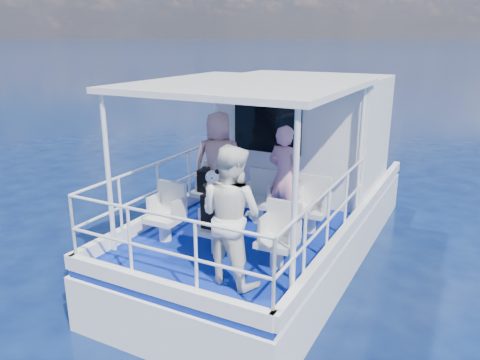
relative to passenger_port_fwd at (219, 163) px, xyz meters
name	(u,v)px	position (x,y,z in m)	size (l,w,h in m)	color
ground	(252,276)	(0.80, -0.33, -1.77)	(2000.00, 2000.00, 0.00)	#08143F
hull	(276,252)	(0.80, 0.67, -1.77)	(3.00, 7.00, 1.60)	white
deck	(277,209)	(0.80, 0.67, -0.92)	(2.90, 6.90, 0.10)	navy
cabin	(305,133)	(0.80, 1.97, 0.23)	(2.85, 2.00, 2.20)	white
canopy	(247,85)	(0.80, -0.53, 1.37)	(3.00, 3.20, 0.08)	white
canopy_posts	(245,163)	(0.80, -0.58, 0.23)	(2.77, 2.97, 2.20)	white
railings	(235,207)	(0.80, -0.91, -0.37)	(2.84, 3.59, 1.00)	white
seat_port_fwd	(211,202)	(-0.10, -0.13, -0.68)	(0.48, 0.46, 0.38)	silver
seat_center_fwd	(258,211)	(0.80, -0.13, -0.68)	(0.48, 0.46, 0.38)	silver
seat_stbd_fwd	(310,220)	(1.70, -0.13, -0.68)	(0.48, 0.46, 0.38)	silver
seat_port_aft	(165,228)	(-0.10, -1.43, -0.68)	(0.48, 0.46, 0.38)	silver
seat_center_aft	(217,240)	(0.80, -1.43, -0.68)	(0.48, 0.46, 0.38)	silver
seat_stbd_aft	(277,253)	(1.70, -1.43, -0.68)	(0.48, 0.46, 0.38)	silver
passenger_port_fwd	(219,163)	(0.00, 0.00, 0.00)	(0.65, 0.46, 1.73)	tan
passenger_stbd_fwd	(285,177)	(1.25, -0.12, -0.05)	(0.59, 0.39, 1.63)	pink
passenger_stbd_aft	(231,215)	(1.35, -2.02, 0.00)	(0.84, 0.65, 1.72)	white
backpack_port	(207,181)	(-0.13, -0.19, -0.29)	(0.29, 0.16, 0.38)	black
backpack_center	(214,212)	(0.78, -1.48, -0.25)	(0.32, 0.18, 0.48)	black
compact_camera	(206,169)	(-0.13, -0.20, -0.07)	(0.11, 0.07, 0.07)	black
panda	(213,182)	(0.76, -1.46, 0.17)	(0.23, 0.19, 0.36)	white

